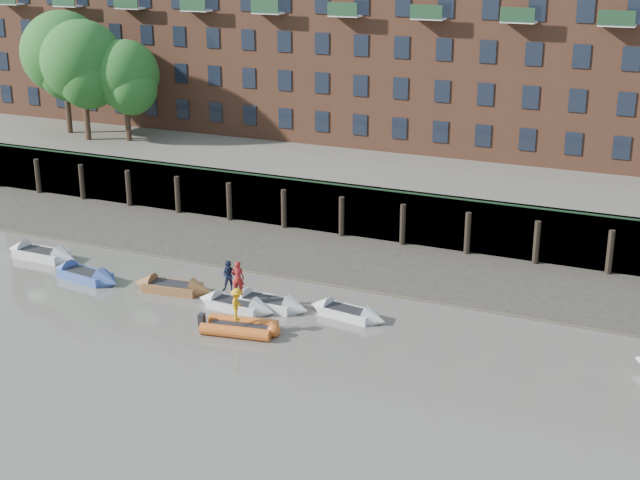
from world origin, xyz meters
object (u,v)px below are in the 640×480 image
Objects in this scene: rowboat_3 at (236,305)px; rowboat_4 at (267,303)px; rowboat_2 at (173,287)px; person_rower_a at (238,278)px; rib_tender at (242,327)px; person_rib_crew at (237,305)px; rowboat_0 at (41,254)px; rowboat_5 at (347,313)px; person_rower_b at (229,276)px; rowboat_1 at (85,275)px.

rowboat_3 is 1.58m from rowboat_4.
rowboat_2 is 4.71m from person_rower_a.
rib_tender is 1.15m from person_rib_crew.
rowboat_0 is at bearing 155.10° from rib_tender.
rowboat_5 is 5.31m from rib_tender.
rowboat_2 is 9.67m from rowboat_5.
person_rower_b reaches higher than rowboat_4.
rowboat_2 is 1.07× the size of rowboat_5.
rib_tender is at bearing -33.59° from rowboat_2.
rowboat_2 is 4.10m from person_rower_b.
rowboat_1 is 1.04× the size of rowboat_2.
rowboat_1 is 1.09× the size of rowboat_3.
rowboat_2 is (5.31, 0.51, -0.01)m from rowboat_1.
rib_tender is (-3.74, -3.78, 0.06)m from rowboat_5.
rowboat_4 is (15.34, -0.99, -0.02)m from rowboat_0.
rowboat_3 reaches higher than rib_tender.
person_rower_a is 1.09× the size of person_rower_b.
rib_tender is (0.39, -3.21, 0.04)m from rowboat_4.
rowboat_0 reaches higher than rowboat_5.
rowboat_0 reaches higher than rowboat_2.
rowboat_5 is at bearing -5.84° from person_rower_b.
rowboat_4 is 2.35m from person_rower_b.
person_rower_a is (4.41, -0.75, 1.49)m from rowboat_2.
rowboat_3 is 1.17× the size of rib_tender.
person_rib_crew reaches higher than rowboat_2.
rowboat_5 is 1.15× the size of rib_tender.
rib_tender is at bearing -68.05° from person_rower_b.
rowboat_2 reaches higher than rib_tender.
rowboat_0 is 3.09× the size of person_rower_b.
rowboat_3 is at bearing 116.18° from rib_tender.
person_rower_a is (-5.23, -1.49, 1.51)m from rowboat_5.
person_rib_crew is (-0.23, -0.04, 1.12)m from rib_tender.
rib_tender is at bearing 108.11° from person_rower_a.
rowboat_4 is (10.82, 0.69, -0.01)m from rowboat_1.
person_rower_a reaches higher than rowboat_4.
rowboat_4 is at bearing -3.15° from rowboat_0.
person_rower_b is at bearing 120.54° from rib_tender.
person_rower_a is at bearing -12.53° from rowboat_3.
rowboat_4 is at bearing 35.93° from rowboat_3.
rowboat_5 is (19.46, -0.43, -0.04)m from rowboat_0.
person_rib_crew reaches higher than rib_tender.
rowboat_2 is 1.23× the size of rib_tender.
rowboat_1 is 10.85m from rowboat_4.
person_rower_b is (-1.72, -0.75, 1.42)m from rowboat_4.
rowboat_0 is 9.89m from rowboat_2.
rowboat_0 is at bearing 178.24° from rowboat_4.
rib_tender is 2.18× the size of person_rower_a.
rowboat_1 is at bearing -174.41° from rowboat_4.
rowboat_3 is 1.49m from person_rower_b.
rowboat_3 is (4.20, -0.69, -0.01)m from rowboat_2.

